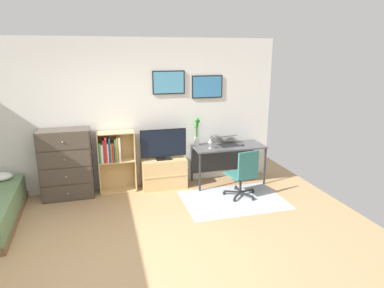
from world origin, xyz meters
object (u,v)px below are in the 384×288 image
(bookshelf, at_px, (114,156))
(office_chair, at_px, (244,173))
(desk, at_px, (227,151))
(tv_stand, at_px, (164,173))
(wine_glass, at_px, (210,141))
(computer_mouse, at_px, (242,145))
(dresser, at_px, (66,164))
(laptop, at_px, (227,141))
(bamboo_vase, at_px, (197,131))
(television, at_px, (163,144))

(bookshelf, relative_size, office_chair, 1.28)
(desk, height_order, office_chair, office_chair)
(tv_stand, height_order, office_chair, office_chair)
(wine_glass, bearing_deg, computer_mouse, 2.61)
(dresser, height_order, bookshelf, dresser)
(tv_stand, xyz_separation_m, wine_glass, (0.83, -0.19, 0.60))
(desk, xyz_separation_m, laptop, (0.00, 0.01, 0.20))
(dresser, height_order, wine_glass, dresser)
(bookshelf, xyz_separation_m, wine_glass, (1.72, -0.24, 0.22))
(dresser, relative_size, tv_stand, 1.47)
(bamboo_vase, bearing_deg, computer_mouse, -16.91)
(desk, height_order, wine_glass, wine_glass)
(desk, bearing_deg, office_chair, -89.90)
(dresser, xyz_separation_m, tv_stand, (1.68, 0.02, -0.33))
(tv_stand, distance_m, laptop, 1.34)
(computer_mouse, bearing_deg, dresser, 177.35)
(bookshelf, xyz_separation_m, bamboo_vase, (1.55, 0.04, 0.37))
(office_chair, distance_m, computer_mouse, 0.79)
(tv_stand, distance_m, computer_mouse, 1.57)
(television, height_order, desk, television)
(dresser, xyz_separation_m, computer_mouse, (3.17, -0.15, 0.15))
(tv_stand, height_order, wine_glass, wine_glass)
(dresser, height_order, tv_stand, dresser)
(desk, relative_size, office_chair, 1.56)
(tv_stand, xyz_separation_m, laptop, (1.23, -0.01, 0.53))
(dresser, bearing_deg, tv_stand, 0.52)
(bamboo_vase, bearing_deg, tv_stand, -172.35)
(tv_stand, xyz_separation_m, computer_mouse, (1.49, -0.16, 0.48))
(office_chair, height_order, laptop, laptop)
(dresser, relative_size, television, 1.44)
(wine_glass, bearing_deg, laptop, 24.94)
(dresser, bearing_deg, laptop, 0.16)
(desk, bearing_deg, tv_stand, 179.09)
(desk, relative_size, wine_glass, 7.47)
(television, distance_m, office_chair, 1.53)
(television, relative_size, desk, 0.62)
(bookshelf, bearing_deg, tv_stand, -3.13)
(dresser, distance_m, laptop, 2.92)
(laptop, xyz_separation_m, bamboo_vase, (-0.57, 0.10, 0.21))
(desk, bearing_deg, television, -179.87)
(computer_mouse, bearing_deg, television, 174.63)
(television, bearing_deg, bamboo_vase, 9.55)
(bamboo_vase, xyz_separation_m, wine_glass, (0.17, -0.28, -0.15))
(bookshelf, distance_m, wine_glass, 1.75)
(desk, xyz_separation_m, wine_glass, (-0.40, -0.17, 0.27))
(laptop, relative_size, bamboo_vase, 0.86)
(desk, bearing_deg, bookshelf, 178.16)
(dresser, xyz_separation_m, bamboo_vase, (2.34, 0.10, 0.42))
(wine_glass, bearing_deg, television, 168.52)
(computer_mouse, bearing_deg, desk, 150.78)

